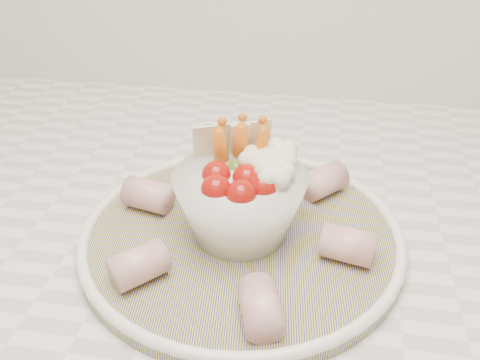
# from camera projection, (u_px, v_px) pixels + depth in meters

# --- Properties ---
(serving_platter) EXTENTS (0.38, 0.38, 0.02)m
(serving_platter) POSITION_uv_depth(u_px,v_px,m) (241.00, 235.00, 0.57)
(serving_platter) COLOR navy
(serving_platter) RESTS_ON kitchen_counter
(veggie_bowl) EXTENTS (0.14, 0.14, 0.12)m
(veggie_bowl) POSITION_uv_depth(u_px,v_px,m) (243.00, 197.00, 0.55)
(veggie_bowl) COLOR white
(veggie_bowl) RESTS_ON serving_platter
(cured_meat_rolls) EXTENTS (0.28, 0.30, 0.03)m
(cured_meat_rolls) POSITION_uv_depth(u_px,v_px,m) (241.00, 218.00, 0.56)
(cured_meat_rolls) COLOR #BA555F
(cured_meat_rolls) RESTS_ON serving_platter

